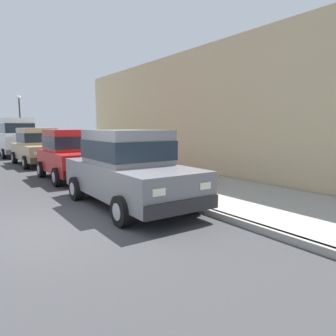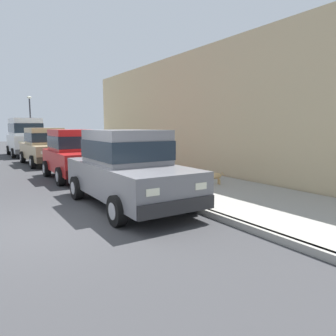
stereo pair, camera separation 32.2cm
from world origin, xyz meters
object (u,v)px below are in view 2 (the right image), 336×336
(car_red_hatchback, at_px, (75,153))
(car_grey_sedan, at_px, (127,167))
(street_lamp, at_px, (30,116))
(car_tan_sedan, at_px, (45,146))
(dog_tan, at_px, (213,176))
(car_white_van, at_px, (25,135))

(car_red_hatchback, bearing_deg, car_grey_sedan, -91.22)
(car_red_hatchback, distance_m, street_lamp, 17.70)
(street_lamp, bearing_deg, car_tan_sedan, -96.37)
(car_tan_sedan, bearing_deg, car_red_hatchback, -89.92)
(car_tan_sedan, distance_m, dog_tan, 10.29)
(car_red_hatchback, distance_m, dog_tan, 5.47)
(car_red_hatchback, relative_size, street_lamp, 0.87)
(car_grey_sedan, height_order, car_tan_sedan, same)
(car_grey_sedan, relative_size, car_white_van, 0.94)
(car_grey_sedan, relative_size, dog_tan, 6.33)
(street_lamp, bearing_deg, car_white_van, -102.66)
(car_tan_sedan, height_order, street_lamp, street_lamp)
(car_red_hatchback, bearing_deg, car_tan_sedan, 90.08)
(car_grey_sedan, height_order, street_lamp, street_lamp)
(car_grey_sedan, distance_m, dog_tan, 3.33)
(car_tan_sedan, relative_size, street_lamp, 1.05)
(dog_tan, bearing_deg, car_red_hatchback, 125.35)
(car_white_van, relative_size, street_lamp, 1.11)
(car_white_van, height_order, dog_tan, car_white_van)
(car_grey_sedan, relative_size, car_red_hatchback, 1.21)
(dog_tan, distance_m, street_lamp, 22.19)
(car_grey_sedan, bearing_deg, car_tan_sedan, 89.46)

